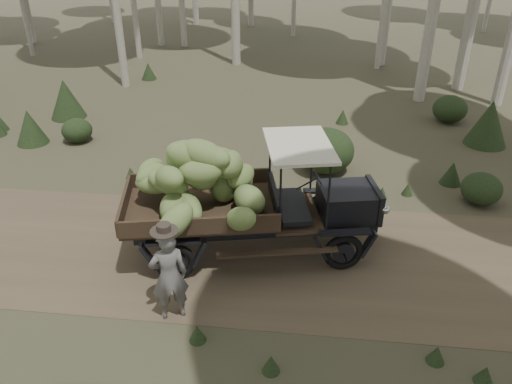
# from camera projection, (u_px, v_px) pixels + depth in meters

# --- Properties ---
(ground) EXTENTS (120.00, 120.00, 0.00)m
(ground) POSITION_uv_depth(u_px,v_px,m) (138.00, 247.00, 9.93)
(ground) COLOR #473D2B
(ground) RESTS_ON ground
(dirt_track) EXTENTS (70.00, 4.00, 0.01)m
(dirt_track) POSITION_uv_depth(u_px,v_px,m) (138.00, 247.00, 9.93)
(dirt_track) COLOR brown
(dirt_track) RESTS_ON ground
(banana_truck) EXTENTS (5.07, 2.93, 2.51)m
(banana_truck) POSITION_uv_depth(u_px,v_px,m) (224.00, 187.00, 9.10)
(banana_truck) COLOR black
(banana_truck) RESTS_ON ground
(farmer) EXTENTS (0.70, 0.60, 1.78)m
(farmer) POSITION_uv_depth(u_px,v_px,m) (169.00, 275.00, 7.83)
(farmer) COLOR #5C5854
(farmer) RESTS_ON ground
(undergrowth) EXTENTS (22.53, 23.16, 1.38)m
(undergrowth) POSITION_uv_depth(u_px,v_px,m) (73.00, 302.00, 7.72)
(undergrowth) COLOR #233319
(undergrowth) RESTS_ON ground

